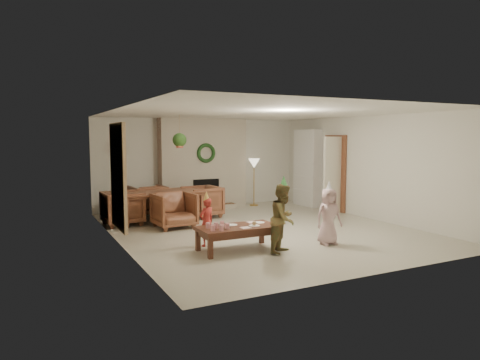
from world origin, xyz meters
TOP-DOWN VIEW (x-y plane):
  - floor at (0.00, 0.00)m, footprint 7.00×7.00m
  - ceiling at (0.00, 0.00)m, footprint 7.00×7.00m
  - wall_back at (0.00, 3.50)m, footprint 7.00×0.00m
  - wall_front at (0.00, -3.50)m, footprint 7.00×0.00m
  - wall_left at (-3.00, 0.00)m, footprint 0.00×7.00m
  - wall_right at (3.00, 0.00)m, footprint 0.00×7.00m
  - fireplace_mass at (0.00, 3.30)m, footprint 2.50×0.40m
  - fireplace_hearth at (0.00, 2.95)m, footprint 1.60×0.30m
  - fireplace_firebox at (0.00, 3.12)m, footprint 0.75×0.12m
  - fireplace_wreath at (0.00, 3.07)m, footprint 0.54×0.10m
  - floor_lamp_base at (1.46, 3.00)m, footprint 0.26×0.26m
  - floor_lamp_post at (1.46, 3.00)m, footprint 0.03×0.03m
  - floor_lamp_shade at (1.46, 3.00)m, footprint 0.33×0.33m
  - bookshelf_carcass at (2.84, 2.30)m, footprint 0.30×1.00m
  - bookshelf_shelf_a at (2.82, 2.30)m, footprint 0.30×0.92m
  - bookshelf_shelf_b at (2.82, 2.30)m, footprint 0.30×0.92m
  - bookshelf_shelf_c at (2.82, 2.30)m, footprint 0.30×0.92m
  - bookshelf_shelf_d at (2.82, 2.30)m, footprint 0.30×0.92m
  - books_row_lower at (2.80, 2.15)m, footprint 0.20×0.40m
  - books_row_mid at (2.80, 2.35)m, footprint 0.20×0.44m
  - books_row_upper at (2.80, 2.20)m, footprint 0.20×0.36m
  - door_frame at (2.96, 1.20)m, footprint 0.05×0.86m
  - door_leaf at (2.58, 0.82)m, footprint 0.77×0.32m
  - curtain_panel at (-2.96, 0.20)m, footprint 0.06×1.20m
  - dining_table at (-1.68, 1.88)m, footprint 2.08×1.25m
  - dining_chair_near at (-1.62, 1.00)m, footprint 0.89×0.91m
  - dining_chair_far at (-1.74, 2.76)m, footprint 0.89×0.91m
  - dining_chair_left at (-2.55, 1.82)m, footprint 0.91×0.89m
  - dining_chair_right at (-0.58, 1.96)m, footprint 0.91×0.89m
  - hanging_plant_cord at (-1.30, 1.50)m, footprint 0.01×0.01m
  - hanging_plant_pot at (-1.30, 1.50)m, footprint 0.16×0.16m
  - hanging_plant_foliage at (-1.30, 1.50)m, footprint 0.32×0.32m
  - coffee_table_top at (-1.23, -1.37)m, footprint 1.41×0.71m
  - coffee_table_apron at (-1.23, -1.37)m, footprint 1.30×0.61m
  - coffee_leg_fl at (-1.87, -1.65)m, footprint 0.08×0.08m
  - coffee_leg_fr at (-0.60, -1.66)m, footprint 0.08×0.08m
  - coffee_leg_bl at (-1.87, -1.08)m, footprint 0.08×0.08m
  - coffee_leg_br at (-0.59, -1.09)m, footprint 0.08×0.08m
  - cup_a at (-1.78, -1.53)m, footprint 0.08×0.08m
  - cup_b at (-1.77, -1.31)m, footprint 0.08×0.08m
  - cup_c at (-1.65, -1.58)m, footprint 0.08×0.08m
  - cup_d at (-1.64, -1.36)m, footprint 0.08×0.08m
  - cup_e at (-1.49, -1.50)m, footprint 0.08×0.08m
  - cup_f at (-1.49, -1.28)m, footprint 0.08×0.08m
  - plate_a at (-1.29, -1.24)m, footprint 0.20×0.20m
  - plate_b at (-0.96, -1.48)m, footprint 0.20×0.20m
  - plate_c at (-0.75, -1.26)m, footprint 0.20×0.20m
  - food_scoop at (-0.96, -1.48)m, footprint 0.08×0.08m
  - napkin_left at (-1.18, -1.56)m, footprint 0.16×0.16m
  - napkin_right at (-0.85, -1.18)m, footprint 0.16×0.16m
  - child_red at (-1.60, -0.83)m, footprint 0.38×0.31m
  - party_hat_red at (-1.60, -0.83)m, footprint 0.12×0.12m
  - child_plaid at (-0.59, -1.84)m, footprint 0.73×0.70m
  - party_hat_plaid at (-0.59, -1.84)m, footprint 0.17×0.17m
  - child_pink at (0.47, -1.73)m, footprint 0.55×0.39m
  - party_hat_pink at (0.47, -1.73)m, footprint 0.17×0.17m

SIDE VIEW (x-z plane):
  - floor at x=0.00m, z-range 0.00..0.00m
  - floor_lamp_base at x=1.46m, z-range 0.00..0.03m
  - fireplace_hearth at x=0.00m, z-range 0.00..0.12m
  - coffee_leg_fl at x=-1.87m, z-range 0.00..0.37m
  - coffee_leg_fr at x=-0.60m, z-range 0.00..0.37m
  - coffee_leg_bl at x=-1.87m, z-range 0.00..0.37m
  - coffee_leg_br at x=-0.59m, z-range 0.00..0.37m
  - coffee_table_apron at x=-1.23m, z-range 0.28..0.37m
  - dining_table at x=-1.68m, z-range 0.00..0.70m
  - dining_chair_near at x=-1.62m, z-range 0.00..0.78m
  - dining_chair_far at x=-1.74m, z-range 0.00..0.78m
  - dining_chair_left at x=-2.55m, z-range 0.00..0.78m
  - dining_chair_right at x=-0.58m, z-range 0.00..0.78m
  - coffee_table_top at x=-1.23m, z-range 0.37..0.43m
  - napkin_left at x=-1.18m, z-range 0.43..0.44m
  - napkin_right at x=-0.85m, z-range 0.43..0.44m
  - plate_a at x=-1.29m, z-range 0.43..0.44m
  - plate_b at x=-0.96m, z-range 0.43..0.44m
  - plate_c at x=-0.75m, z-range 0.43..0.44m
  - child_red at x=-1.60m, z-range 0.00..0.89m
  - fireplace_firebox at x=0.00m, z-range 0.07..0.82m
  - bookshelf_shelf_a at x=2.82m, z-range 0.43..0.47m
  - food_scoop at x=-0.96m, z-range 0.44..0.52m
  - cup_a at x=-1.78m, z-range 0.43..0.53m
  - cup_b at x=-1.77m, z-range 0.43..0.53m
  - cup_c at x=-1.65m, z-range 0.43..0.53m
  - cup_d at x=-1.64m, z-range 0.43..0.53m
  - cup_e at x=-1.49m, z-range 0.43..0.53m
  - cup_f at x=-1.49m, z-range 0.43..0.53m
  - child_pink at x=0.47m, z-range 0.00..1.05m
  - books_row_lower at x=2.80m, z-range 0.47..0.71m
  - child_plaid at x=-0.59m, z-range 0.00..1.19m
  - floor_lamp_post at x=1.46m, z-range 0.02..1.25m
  - bookshelf_shelf_b at x=2.82m, z-range 0.83..0.86m
  - party_hat_red at x=-1.60m, z-range 0.84..1.01m
  - books_row_mid at x=2.80m, z-range 0.87..1.11m
  - door_leaf at x=2.58m, z-range 0.00..2.00m
  - door_frame at x=2.96m, z-range 0.00..2.04m
  - party_hat_pink at x=0.47m, z-range 1.00..1.19m
  - bookshelf_carcass at x=2.84m, z-range 0.00..2.20m
  - floor_lamp_shade at x=1.46m, z-range 1.09..1.37m
  - party_hat_plaid at x=-0.59m, z-range 1.14..1.34m
  - wall_back at x=0.00m, z-range -2.25..4.75m
  - wall_front at x=0.00m, z-range -2.25..4.75m
  - wall_left at x=-3.00m, z-range -2.25..4.75m
  - wall_right at x=3.00m, z-range -2.25..4.75m
  - fireplace_mass at x=0.00m, z-range 0.00..2.50m
  - bookshelf_shelf_c at x=2.82m, z-range 1.24..1.26m
  - curtain_panel at x=-2.96m, z-range 0.25..2.25m
  - books_row_upper at x=2.80m, z-range 1.27..1.49m
  - fireplace_wreath at x=0.00m, z-range 1.28..1.82m
  - bookshelf_shelf_d at x=2.82m, z-range 1.64..1.66m
  - hanging_plant_pot at x=-1.30m, z-range 1.74..1.86m
  - hanging_plant_foliage at x=-1.30m, z-range 1.76..2.08m
  - hanging_plant_cord at x=-1.30m, z-range 1.80..2.50m
  - ceiling at x=0.00m, z-range 2.50..2.50m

